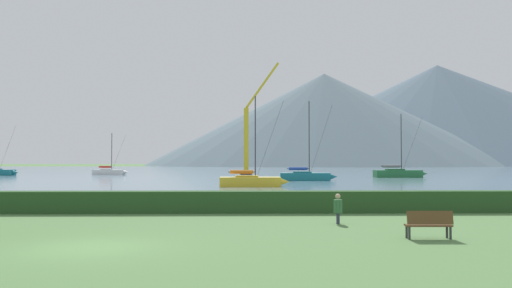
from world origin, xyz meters
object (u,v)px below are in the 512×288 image
object	(u,v)px
dock_crane	(248,144)
sailboat_slip_0	(306,176)
park_bench_near_path	(429,223)
sailboat_slip_7	(110,172)
person_seated_viewer	(338,207)
sailboat_slip_5	(251,181)
sailboat_slip_3	(398,173)

from	to	relation	value
dock_crane	sailboat_slip_0	bearing A→B (deg)	-66.08
park_bench_near_path	sailboat_slip_7	bearing A→B (deg)	111.80
sailboat_slip_7	person_seated_viewer	world-z (taller)	sailboat_slip_7
sailboat_slip_0	sailboat_slip_5	xyz separation A→B (m)	(-7.60, -16.95, -0.05)
park_bench_near_path	dock_crane	xyz separation A→B (m)	(-5.59, 71.52, 4.98)
sailboat_slip_3	sailboat_slip_0	bearing A→B (deg)	-141.48
sailboat_slip_7	person_seated_viewer	size ratio (longest dim) A/B	6.48
sailboat_slip_7	park_bench_near_path	world-z (taller)	sailboat_slip_7
sailboat_slip_7	dock_crane	size ratio (longest dim) A/B	0.42
sailboat_slip_3	person_seated_viewer	distance (m)	67.02
sailboat_slip_5	sailboat_slip_0	bearing A→B (deg)	64.97
sailboat_slip_0	sailboat_slip_7	xyz separation A→B (m)	(-34.61, 33.00, -0.06)
sailboat_slip_7	dock_crane	xyz separation A→B (m)	(26.91, -15.65, 4.92)
sailboat_slip_5	dock_crane	xyz separation A→B (m)	(-0.10, 34.31, 4.91)
sailboat_slip_3	person_seated_viewer	bearing A→B (deg)	-109.73
sailboat_slip_0	sailboat_slip_7	bearing A→B (deg)	140.70
sailboat_slip_5	person_seated_viewer	distance (m)	32.93
sailboat_slip_0	sailboat_slip_3	bearing A→B (deg)	44.35
dock_crane	park_bench_near_path	bearing A→B (deg)	-85.53
sailboat_slip_0	person_seated_viewer	bearing A→B (deg)	-90.71
sailboat_slip_0	park_bench_near_path	xyz separation A→B (m)	(-2.11, -54.16, -0.12)
park_bench_near_path	dock_crane	world-z (taller)	dock_crane
sailboat_slip_3	sailboat_slip_5	bearing A→B (deg)	-129.57
sailboat_slip_5	sailboat_slip_7	bearing A→B (deg)	117.52
sailboat_slip_0	person_seated_viewer	world-z (taller)	sailboat_slip_0
sailboat_slip_5	person_seated_viewer	xyz separation A→B (m)	(3.21, -32.77, 0.08)
sailboat_slip_0	person_seated_viewer	size ratio (longest dim) A/B	8.60
sailboat_slip_3	dock_crane	bearing A→B (deg)	170.48
sailboat_slip_0	person_seated_viewer	xyz separation A→B (m)	(-4.39, -49.72, 0.04)
sailboat_slip_5	person_seated_viewer	bearing A→B (deg)	-85.28
sailboat_slip_5	park_bench_near_path	bearing A→B (deg)	-82.49
park_bench_near_path	person_seated_viewer	world-z (taller)	person_seated_viewer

